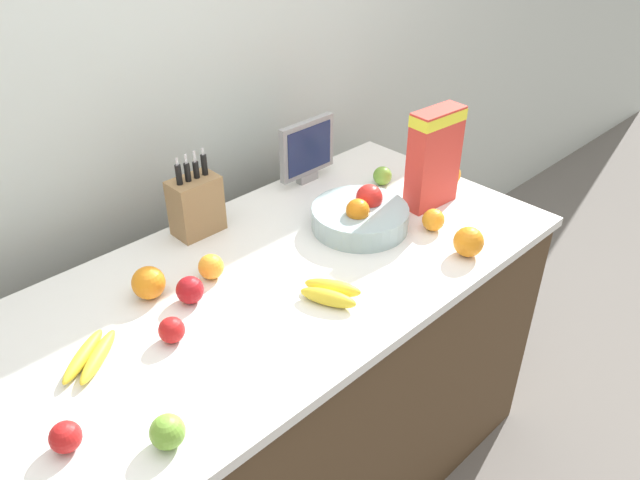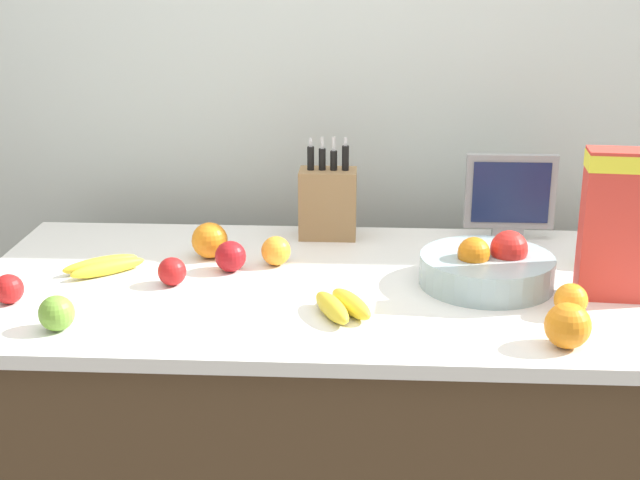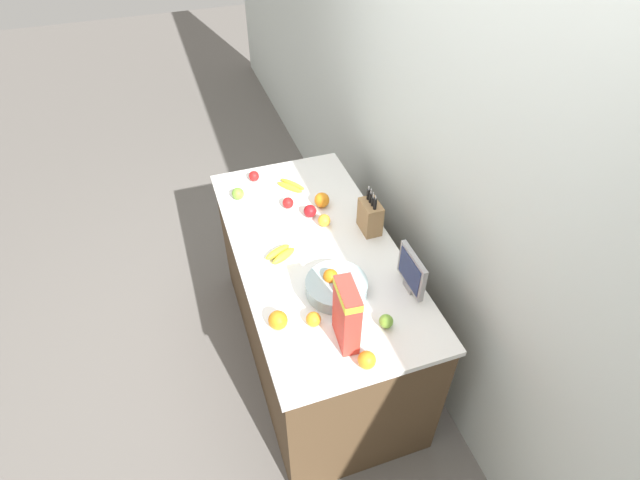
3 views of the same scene
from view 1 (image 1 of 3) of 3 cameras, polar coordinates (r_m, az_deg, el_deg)
name	(u,v)px [view 1 (image 1 of 3)]	position (r m, az deg, el deg)	size (l,w,h in m)	color
ground_plane	(289,476)	(2.41, -2.83, -20.76)	(14.00, 14.00, 0.00)	slate
wall_back	(142,83)	(2.05, -16.00, 13.60)	(9.00, 0.06, 2.60)	silver
counter	(285,386)	(2.06, -3.18, -13.16)	(1.67, 0.83, 0.92)	#4C3823
knife_block	(196,205)	(1.91, -11.27, 3.18)	(0.15, 0.09, 0.27)	#937047
small_monitor	(307,150)	(2.16, -1.19, 8.26)	(0.23, 0.03, 0.22)	gray
cereal_box	(434,154)	(2.02, 10.41, 7.70)	(0.19, 0.09, 0.33)	red
fruit_bowl	(361,216)	(1.92, 3.79, 2.21)	(0.30, 0.30, 0.13)	#99B2B7
banana_bunch_left	(330,293)	(1.63, 0.96, -4.83)	(0.14, 0.18, 0.04)	yellow
banana_bunch_right	(91,356)	(1.55, -20.23, -9.93)	(0.19, 0.16, 0.03)	yellow
apple_near_bananas	(382,176)	(2.19, 5.73, 5.86)	(0.07, 0.07, 0.07)	#6B9E33
apple_rightmost	(167,432)	(1.32, -13.77, -16.66)	(0.07, 0.07, 0.07)	#6B9E33
apple_middle	(190,290)	(1.65, -11.81, -4.50)	(0.07, 0.07, 0.07)	#A31419
apple_by_knife_block	(172,330)	(1.54, -13.40, -8.01)	(0.06, 0.06, 0.06)	red
apple_front	(65,437)	(1.38, -22.25, -16.33)	(0.06, 0.06, 0.06)	red
orange_mid_right	(149,283)	(1.69, -15.41, -3.78)	(0.09, 0.09, 0.09)	orange
orange_back_center	(449,174)	(2.22, 11.75, 5.89)	(0.08, 0.08, 0.08)	orange
orange_near_bowl	(433,220)	(1.94, 10.32, 1.82)	(0.07, 0.07, 0.07)	orange
orange_by_cereal	(469,242)	(1.84, 13.43, -0.16)	(0.09, 0.09, 0.09)	orange
orange_front_left	(211,267)	(1.73, -9.94, -2.42)	(0.07, 0.07, 0.07)	orange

